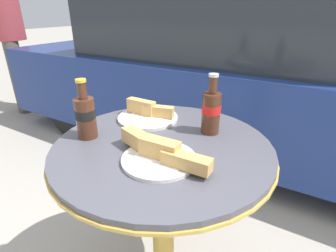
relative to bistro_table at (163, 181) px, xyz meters
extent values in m
cylinder|color=gold|center=(0.00, 0.00, -0.21)|extent=(0.09, 0.09, 0.71)
cylinder|color=gold|center=(0.00, 0.00, 0.14)|extent=(0.77, 0.77, 0.01)
cylinder|color=#4C4C56|center=(0.00, 0.00, 0.15)|extent=(0.75, 0.75, 0.02)
cylinder|color=#4C2819|center=(-0.26, -0.09, 0.23)|extent=(0.07, 0.07, 0.14)
cylinder|color=black|center=(-0.26, -0.09, 0.25)|extent=(0.07, 0.07, 0.03)
cylinder|color=#4C2819|center=(-0.26, -0.09, 0.33)|extent=(0.03, 0.03, 0.06)
cylinder|color=gold|center=(-0.26, -0.09, 0.37)|extent=(0.04, 0.04, 0.01)
cylinder|color=#4C2819|center=(0.11, 0.16, 0.24)|extent=(0.07, 0.07, 0.15)
cylinder|color=red|center=(0.11, 0.16, 0.25)|extent=(0.07, 0.07, 0.03)
cylinder|color=#4C2819|center=(0.11, 0.16, 0.34)|extent=(0.03, 0.03, 0.06)
cylinder|color=silver|center=(0.11, 0.16, 0.38)|extent=(0.03, 0.03, 0.01)
cylinder|color=silver|center=(0.05, -0.10, 0.17)|extent=(0.23, 0.23, 0.01)
cube|color=white|center=(0.05, -0.10, 0.17)|extent=(0.18, 0.18, 0.00)
cube|color=tan|center=(-0.04, -0.08, 0.20)|extent=(0.15, 0.09, 0.05)
cube|color=tan|center=(0.05, -0.10, 0.20)|extent=(0.13, 0.05, 0.06)
cube|color=tan|center=(0.15, -0.11, 0.19)|extent=(0.15, 0.05, 0.04)
cylinder|color=silver|center=(-0.17, 0.15, 0.17)|extent=(0.25, 0.25, 0.01)
cube|color=white|center=(-0.17, 0.15, 0.17)|extent=(0.16, 0.16, 0.00)
cube|color=tan|center=(-0.20, 0.16, 0.20)|extent=(0.13, 0.04, 0.06)
cube|color=tan|center=(-0.13, 0.17, 0.20)|extent=(0.14, 0.07, 0.05)
cube|color=navy|center=(-0.20, 1.63, -0.10)|extent=(4.21, 1.66, 0.63)
cube|color=#23282D|center=(-0.42, 1.63, 0.44)|extent=(2.02, 1.46, 0.44)
cylinder|color=black|center=(-1.51, 2.36, -0.27)|extent=(0.64, 0.20, 0.64)
cylinder|color=black|center=(-1.51, 0.89, -0.27)|extent=(0.64, 0.20, 0.64)
cylinder|color=brown|center=(-2.79, 1.14, -0.17)|extent=(0.16, 0.16, 0.84)
cylinder|color=brown|center=(-2.63, 1.04, -0.17)|extent=(0.16, 0.16, 0.84)
cylinder|color=maroon|center=(-2.71, 1.09, 0.59)|extent=(0.36, 0.36, 0.68)
camera|label=1|loc=(0.42, -0.68, 0.59)|focal=28.00mm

